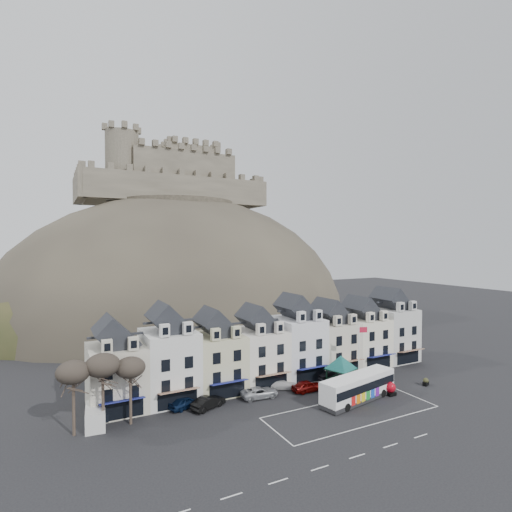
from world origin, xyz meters
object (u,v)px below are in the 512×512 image
at_px(white_van, 95,416).
at_px(car_maroon, 308,386).
at_px(bus, 358,386).
at_px(car_silver, 259,392).
at_px(flagpole, 360,352).
at_px(red_buoy, 390,388).
at_px(car_charcoal, 330,375).
at_px(car_white, 282,385).
at_px(car_navy, 185,402).
at_px(car_black, 208,402).
at_px(bus_shelter, 341,362).

height_order(white_van, car_maroon, white_van).
height_order(bus, car_silver, bus).
distance_m(flagpole, car_silver, 15.73).
xyz_separation_m(red_buoy, flagpole, (-1.78, 4.21, 4.27)).
bearing_deg(bus, car_silver, 137.12).
xyz_separation_m(white_van, car_maroon, (27.76, -2.40, -0.31)).
bearing_deg(car_silver, white_van, 90.97).
xyz_separation_m(red_buoy, car_maroon, (-9.42, 6.33, -0.14)).
distance_m(flagpole, car_charcoal, 6.64).
bearing_deg(flagpole, red_buoy, -67.11).
distance_m(flagpole, car_white, 12.14).
distance_m(car_navy, car_silver, 10.07).
relative_size(car_white, car_charcoal, 0.98).
bearing_deg(car_white, car_black, 118.36).
height_order(bus_shelter, flagpole, flagpole).
relative_size(car_navy, car_maroon, 0.96).
relative_size(car_navy, car_white, 0.99).
bearing_deg(car_maroon, bus, -141.98).
height_order(white_van, car_charcoal, white_van).
bearing_deg(car_maroon, white_van, 87.71).
xyz_separation_m(red_buoy, car_white, (-12.05, 8.83, -0.28)).
xyz_separation_m(flagpole, car_silver, (-14.72, 3.27, -4.49)).
bearing_deg(bus_shelter, white_van, 156.11).
height_order(car_navy, car_silver, car_navy).
distance_m(white_van, car_silver, 20.72).
distance_m(flagpole, car_black, 22.82).
xyz_separation_m(white_van, car_silver, (20.68, -1.25, -0.39)).
xyz_separation_m(flagpole, car_black, (-22.18, 3.11, -4.42)).
xyz_separation_m(bus_shelter, car_charcoal, (0.44, 3.07, -2.80)).
bearing_deg(bus_shelter, car_maroon, 155.28).
distance_m(bus, car_navy, 22.79).
relative_size(red_buoy, flagpole, 0.20).
bearing_deg(car_charcoal, bus, 160.86).
bearing_deg(car_black, flagpole, -120.97).
relative_size(bus_shelter, car_maroon, 1.48).
distance_m(bus_shelter, car_silver, 13.00).
xyz_separation_m(white_van, car_white, (25.13, 0.10, -0.45)).
distance_m(bus_shelter, red_buoy, 7.45).
distance_m(car_black, car_maroon, 14.57).
height_order(bus, car_charcoal, bus).
height_order(red_buoy, car_white, red_buoy).
bearing_deg(red_buoy, white_van, 166.78).
bearing_deg(car_charcoal, flagpole, -166.50).
height_order(car_silver, car_charcoal, car_charcoal).
height_order(flagpole, car_maroon, flagpole).
bearing_deg(white_van, car_maroon, 0.70).
xyz_separation_m(car_navy, car_white, (14.43, 0.00, -0.11)).
bearing_deg(car_silver, car_navy, 86.77).
bearing_deg(car_charcoal, red_buoy, -165.31).
relative_size(bus, car_navy, 2.86).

